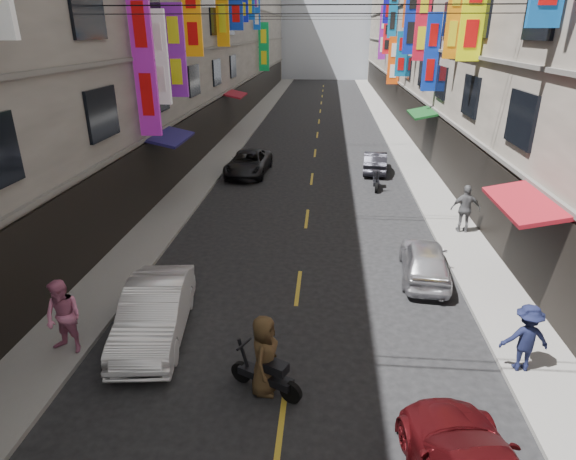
% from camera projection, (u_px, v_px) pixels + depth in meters
% --- Properties ---
extents(sidewalk_left, '(2.00, 90.00, 0.12)m').
position_uv_depth(sidewalk_left, '(241.00, 133.00, 37.54)').
color(sidewalk_left, slate).
rests_on(sidewalk_left, ground).
extents(sidewalk_right, '(2.00, 90.00, 0.12)m').
position_uv_depth(sidewalk_right, '(396.00, 135.00, 36.64)').
color(sidewalk_right, slate).
rests_on(sidewalk_right, ground).
extents(building_row_left, '(10.14, 90.00, 19.00)m').
position_uv_depth(building_row_left, '(153.00, 0.00, 34.38)').
color(building_row_left, gray).
rests_on(building_row_left, ground).
extents(haze_block, '(18.00, 8.00, 22.00)m').
position_uv_depth(haze_block, '(326.00, 8.00, 78.95)').
color(haze_block, '#AFB6C3').
rests_on(haze_block, ground).
extents(shop_signage, '(14.00, 55.00, 12.32)m').
position_uv_depth(shop_signage, '(316.00, 0.00, 27.26)').
color(shop_signage, '#1037C1').
rests_on(shop_signage, ground).
extents(street_awnings, '(13.99, 35.20, 0.41)m').
position_uv_depth(street_awnings, '(282.00, 139.00, 21.32)').
color(street_awnings, '#124618').
rests_on(street_awnings, ground).
extents(lane_markings, '(0.12, 80.20, 0.01)m').
position_uv_depth(lane_markings, '(316.00, 143.00, 34.35)').
color(lane_markings, gold).
rests_on(lane_markings, ground).
extents(scooter_crossing, '(1.67, 0.93, 1.14)m').
position_uv_depth(scooter_crossing, '(267.00, 375.00, 10.52)').
color(scooter_crossing, black).
rests_on(scooter_crossing, ground).
extents(scooter_far_right, '(0.50, 1.80, 1.14)m').
position_uv_depth(scooter_far_right, '(376.00, 180.00, 24.28)').
color(scooter_far_right, black).
rests_on(scooter_far_right, ground).
extents(car_left_mid, '(2.02, 4.44, 1.41)m').
position_uv_depth(car_left_mid, '(155.00, 312.00, 12.40)').
color(car_left_mid, white).
rests_on(car_left_mid, ground).
extents(car_left_far, '(2.32, 4.65, 1.26)m').
position_uv_depth(car_left_far, '(248.00, 163.00, 26.69)').
color(car_left_far, black).
rests_on(car_left_far, ground).
extents(car_right_mid, '(1.78, 3.73, 1.23)m').
position_uv_depth(car_right_mid, '(425.00, 260.00, 15.40)').
color(car_right_mid, silver).
rests_on(car_right_mid, ground).
extents(car_right_far, '(1.58, 3.66, 1.17)m').
position_uv_depth(car_right_far, '(375.00, 162.00, 27.16)').
color(car_right_far, '#23232A').
rests_on(car_right_far, ground).
extents(pedestrian_lfar, '(1.05, 0.84, 1.92)m').
position_uv_depth(pedestrian_lfar, '(64.00, 317.00, 11.50)').
color(pedestrian_lfar, '#CD6C93').
rests_on(pedestrian_lfar, sidewalk_left).
extents(pedestrian_rnear, '(1.09, 0.59, 1.67)m').
position_uv_depth(pedestrian_rnear, '(526.00, 338.00, 10.93)').
color(pedestrian_rnear, '#131735').
rests_on(pedestrian_rnear, sidewalk_right).
extents(pedestrian_rfar, '(1.13, 0.66, 1.89)m').
position_uv_depth(pedestrian_rfar, '(465.00, 209.00, 18.54)').
color(pedestrian_rfar, '#5A5A5C').
rests_on(pedestrian_rfar, sidewalk_right).
extents(pedestrian_crossing, '(0.75, 1.00, 1.89)m').
position_uv_depth(pedestrian_crossing, '(264.00, 355.00, 10.36)').
color(pedestrian_crossing, '#45321B').
rests_on(pedestrian_crossing, ground).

